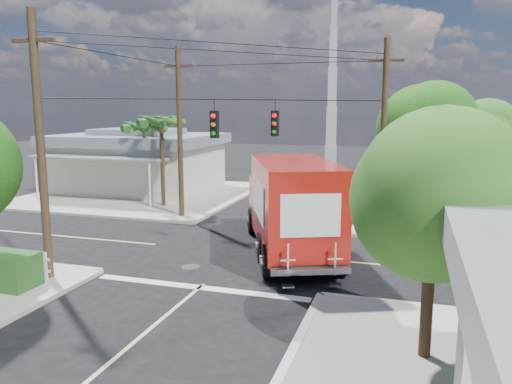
% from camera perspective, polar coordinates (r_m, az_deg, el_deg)
% --- Properties ---
extents(ground, '(120.00, 120.00, 0.00)m').
position_cam_1_polar(ground, '(20.72, -1.66, -6.89)').
color(ground, black).
rests_on(ground, ground).
extents(sidewalk_ne, '(14.12, 14.12, 0.14)m').
position_cam_1_polar(sidewalk_ne, '(30.55, 25.27, -2.31)').
color(sidewalk_ne, '#9C978D').
rests_on(sidewalk_ne, ground).
extents(sidewalk_nw, '(14.12, 14.12, 0.14)m').
position_cam_1_polar(sidewalk_nw, '(34.85, -12.84, -0.26)').
color(sidewalk_nw, '#9C978D').
rests_on(sidewalk_nw, ground).
extents(road_markings, '(32.00, 32.00, 0.01)m').
position_cam_1_polar(road_markings, '(19.39, -3.08, -8.05)').
color(road_markings, beige).
rests_on(road_markings, ground).
extents(building_nw, '(10.80, 10.20, 4.30)m').
position_cam_1_polar(building_nw, '(36.49, -13.25, 3.57)').
color(building_nw, beige).
rests_on(building_nw, sidewalk_nw).
extents(radio_tower, '(0.80, 0.80, 17.00)m').
position_cam_1_polar(radio_tower, '(39.25, 8.65, 9.12)').
color(radio_tower, silver).
rests_on(radio_tower, ground).
extents(tree_ne_front, '(4.21, 4.14, 6.66)m').
position_cam_1_polar(tree_ne_front, '(25.58, 19.06, 6.57)').
color(tree_ne_front, '#422D1C').
rests_on(tree_ne_front, sidewalk_ne).
extents(tree_ne_back, '(3.77, 3.66, 5.82)m').
position_cam_1_polar(tree_ne_back, '(28.00, 24.22, 5.28)').
color(tree_ne_back, '#422D1C').
rests_on(tree_ne_back, sidewalk_ne).
extents(tree_se, '(3.67, 3.54, 5.62)m').
position_cam_1_polar(tree_se, '(11.70, 19.70, 0.03)').
color(tree_se, '#422D1C').
rests_on(tree_se, sidewalk_se).
extents(palm_nw_front, '(3.01, 3.08, 5.59)m').
position_cam_1_polar(palm_nw_front, '(29.78, -10.79, 7.81)').
color(palm_nw_front, '#422D1C').
rests_on(palm_nw_front, sidewalk_nw).
extents(palm_nw_back, '(3.01, 3.08, 5.19)m').
position_cam_1_polar(palm_nw_back, '(32.07, -12.69, 7.19)').
color(palm_nw_back, '#422D1C').
rests_on(palm_nw_back, sidewalk_nw).
extents(utility_poles, '(12.00, 10.68, 9.00)m').
position_cam_1_polar(utility_poles, '(21.96, -4.28, 6.42)').
color(utility_poles, '#473321').
rests_on(utility_poles, ground).
extents(vending_boxes, '(1.90, 0.50, 1.10)m').
position_cam_1_polar(vending_boxes, '(25.52, 17.00, -2.57)').
color(vending_boxes, '#B40D1B').
rests_on(vending_boxes, sidewalk_ne).
extents(delivery_truck, '(5.83, 9.24, 3.87)m').
position_cam_1_polar(delivery_truck, '(20.24, 3.96, -1.58)').
color(delivery_truck, black).
rests_on(delivery_truck, ground).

